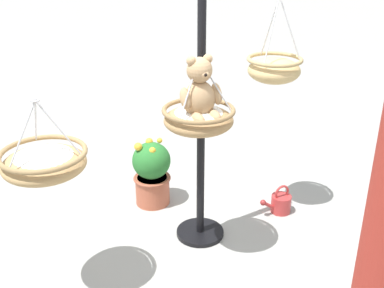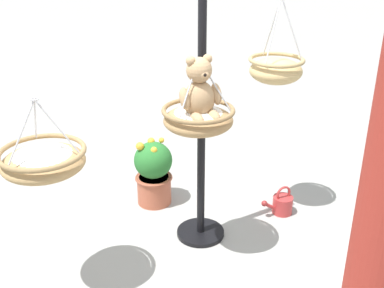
% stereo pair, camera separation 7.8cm
% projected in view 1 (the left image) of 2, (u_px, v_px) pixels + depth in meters
% --- Properties ---
extents(ground_plane, '(40.00, 40.00, 0.00)m').
position_uv_depth(ground_plane, '(188.00, 240.00, 4.34)').
color(ground_plane, '#9E9E99').
extents(display_pole_central, '(0.44, 0.44, 2.59)m').
position_uv_depth(display_pole_central, '(201.00, 155.00, 4.09)').
color(display_pole_central, black).
rests_on(display_pole_central, ground).
extents(hanging_basket_with_teddy, '(0.57, 0.57, 0.58)m').
position_uv_depth(hanging_basket_with_teddy, '(199.00, 118.00, 3.64)').
color(hanging_basket_with_teddy, '#A37F51').
extents(teddy_bear, '(0.34, 0.31, 0.50)m').
position_uv_depth(teddy_bear, '(200.00, 93.00, 3.53)').
color(teddy_bear, tan).
extents(hanging_basket_left_high, '(0.50, 0.50, 0.76)m').
position_uv_depth(hanging_basket_left_high, '(274.00, 69.00, 4.22)').
color(hanging_basket_left_high, tan).
extents(hanging_basket_right_low, '(0.61, 0.61, 0.57)m').
position_uv_depth(hanging_basket_right_low, '(44.00, 162.00, 3.28)').
color(hanging_basket_right_low, tan).
extents(greenhouse_pillar_left, '(0.42, 0.42, 2.81)m').
position_uv_depth(greenhouse_pillar_left, '(384.00, 275.00, 1.86)').
color(greenhouse_pillar_left, '#9E2D23').
rests_on(greenhouse_pillar_left, ground).
extents(potted_plant_conical_shrub, '(0.39, 0.39, 0.71)m').
position_uv_depth(potted_plant_conical_shrub, '(152.00, 172.00, 4.80)').
color(potted_plant_conical_shrub, '#AD563D').
rests_on(potted_plant_conical_shrub, ground).
extents(watering_can, '(0.35, 0.20, 0.30)m').
position_uv_depth(watering_can, '(280.00, 203.00, 4.74)').
color(watering_can, '#B23333').
rests_on(watering_can, ground).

